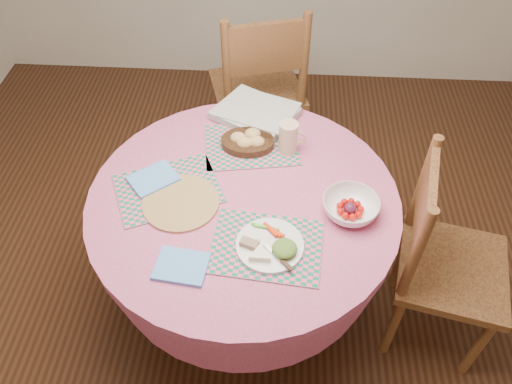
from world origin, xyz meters
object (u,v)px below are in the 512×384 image
(dining_table, at_px, (244,228))
(latte_mug, at_px, (289,137))
(dinner_plate, at_px, (272,245))
(fruit_bowl, at_px, (350,207))
(wicker_trivet, at_px, (181,203))
(bread_bowl, at_px, (248,141))
(chair_back, at_px, (259,88))
(chair_right, at_px, (441,259))

(dining_table, xyz_separation_m, latte_mug, (0.17, 0.28, 0.27))
(dinner_plate, relative_size, fruit_bowl, 0.92)
(latte_mug, distance_m, fruit_bowl, 0.42)
(wicker_trivet, xyz_separation_m, dinner_plate, (0.36, -0.20, 0.02))
(wicker_trivet, xyz_separation_m, bread_bowl, (0.24, 0.35, 0.03))
(bread_bowl, height_order, fruit_bowl, bread_bowl)
(chair_back, bearing_deg, bread_bowl, 73.16)
(bread_bowl, distance_m, latte_mug, 0.18)
(dining_table, height_order, latte_mug, latte_mug)
(dining_table, height_order, wicker_trivet, wicker_trivet)
(dining_table, bearing_deg, wicker_trivet, -167.76)
(dining_table, xyz_separation_m, chair_back, (0.00, 1.01, -0.00))
(dinner_plate, bearing_deg, wicker_trivet, 151.60)
(dining_table, distance_m, chair_back, 1.01)
(dining_table, relative_size, latte_mug, 8.78)
(dining_table, relative_size, dinner_plate, 5.05)
(dining_table, relative_size, fruit_bowl, 4.64)
(wicker_trivet, distance_m, dinner_plate, 0.41)
(wicker_trivet, bearing_deg, bread_bowl, 55.81)
(dining_table, bearing_deg, chair_right, -5.70)
(wicker_trivet, bearing_deg, chair_right, -1.61)
(chair_back, bearing_deg, fruit_bowl, 94.83)
(chair_back, distance_m, fruit_bowl, 1.16)
(chair_right, bearing_deg, fruit_bowl, 99.72)
(wicker_trivet, height_order, latte_mug, latte_mug)
(chair_right, xyz_separation_m, latte_mug, (-0.65, 0.36, 0.31))
(dining_table, xyz_separation_m, dinner_plate, (0.12, -0.25, 0.22))
(dinner_plate, xyz_separation_m, bread_bowl, (-0.13, 0.54, 0.01))
(bread_bowl, bearing_deg, chair_back, 89.27)
(wicker_trivet, relative_size, latte_mug, 2.12)
(chair_back, bearing_deg, wicker_trivet, 60.85)
(dining_table, distance_m, bread_bowl, 0.37)
(dining_table, relative_size, bread_bowl, 5.39)
(dining_table, bearing_deg, dinner_plate, -63.66)
(fruit_bowl, bearing_deg, wicker_trivet, 179.38)
(fruit_bowl, bearing_deg, bread_bowl, 139.62)
(chair_right, bearing_deg, chair_back, 49.74)
(chair_back, bearing_deg, latte_mug, 86.77)
(wicker_trivet, bearing_deg, latte_mug, 38.95)
(dinner_plate, distance_m, fruit_bowl, 0.35)
(chair_right, relative_size, latte_mug, 6.97)
(latte_mug, bearing_deg, chair_back, 102.88)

